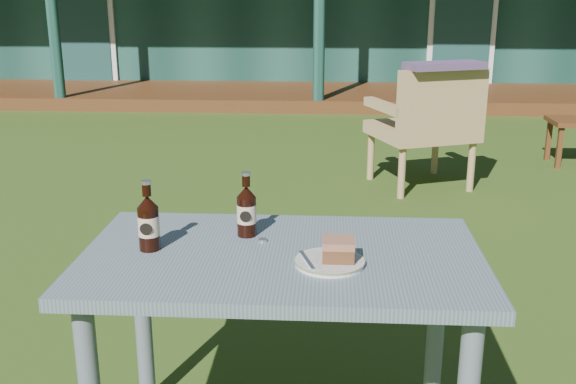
# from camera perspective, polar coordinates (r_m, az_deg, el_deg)

# --- Properties ---
(ground) EXTENTS (80.00, 80.00, 0.00)m
(ground) POSITION_cam_1_polar(r_m,az_deg,el_deg) (3.78, 1.22, -6.20)
(ground) COLOR #334916
(cafe_table) EXTENTS (1.20, 0.70, 0.72)m
(cafe_table) POSITION_cam_1_polar(r_m,az_deg,el_deg) (2.06, -0.51, -7.78)
(cafe_table) COLOR slate
(cafe_table) RESTS_ON ground
(plate) EXTENTS (0.20, 0.20, 0.01)m
(plate) POSITION_cam_1_polar(r_m,az_deg,el_deg) (1.94, 3.55, -5.92)
(plate) COLOR silver
(plate) RESTS_ON cafe_table
(cake_slice) EXTENTS (0.09, 0.09, 0.06)m
(cake_slice) POSITION_cam_1_polar(r_m,az_deg,el_deg) (1.93, 4.28, -4.84)
(cake_slice) COLOR #53311A
(cake_slice) RESTS_ON plate
(fork) EXTENTS (0.05, 0.14, 0.00)m
(fork) POSITION_cam_1_polar(r_m,az_deg,el_deg) (1.93, 1.61, -5.78)
(fork) COLOR silver
(fork) RESTS_ON plate
(cola_bottle_near) EXTENTS (0.06, 0.06, 0.21)m
(cola_bottle_near) POSITION_cam_1_polar(r_m,az_deg,el_deg) (2.14, -3.53, -1.58)
(cola_bottle_near) COLOR black
(cola_bottle_near) RESTS_ON cafe_table
(cola_bottle_far) EXTENTS (0.06, 0.07, 0.22)m
(cola_bottle_far) POSITION_cam_1_polar(r_m,az_deg,el_deg) (2.06, -11.73, -2.53)
(cola_bottle_far) COLOR black
(cola_bottle_far) RESTS_ON cafe_table
(bottle_cap) EXTENTS (0.03, 0.03, 0.01)m
(bottle_cap) POSITION_cam_1_polar(r_m,az_deg,el_deg) (2.11, -2.14, -4.09)
(bottle_cap) COLOR silver
(bottle_cap) RESTS_ON cafe_table
(armchair_left) EXTENTS (0.88, 0.85, 0.93)m
(armchair_left) POSITION_cam_1_polar(r_m,az_deg,el_deg) (5.19, 11.76, 5.90)
(armchair_left) COLOR tan
(armchair_left) RESTS_ON ground
(floral_throw) EXTENTS (0.61, 0.41, 0.05)m
(floral_throw) POSITION_cam_1_polar(r_m,az_deg,el_deg) (4.96, 13.13, 10.39)
(floral_throw) COLOR #533C5F
(floral_throw) RESTS_ON armchair_left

